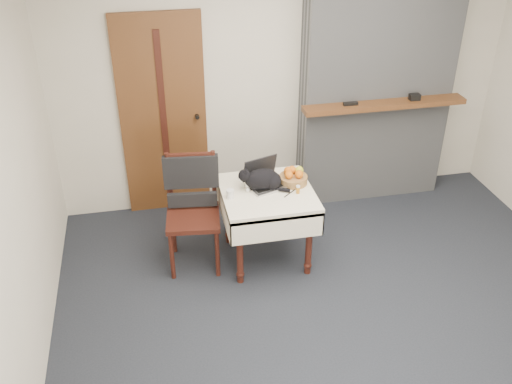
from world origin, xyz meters
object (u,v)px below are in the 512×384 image
(side_table, at_px, (267,202))
(fruit_basket, at_px, (293,177))
(door, at_px, (163,117))
(cat, at_px, (263,179))
(laptop, at_px, (264,179))
(cream_jar, at_px, (230,194))
(chair, at_px, (192,195))
(pill_bottle, at_px, (298,189))

(side_table, height_order, fruit_basket, fruit_basket)
(door, height_order, cat, door)
(laptop, distance_m, cat, 0.08)
(cream_jar, xyz_separation_m, fruit_basket, (0.58, 0.14, 0.02))
(chair, bearing_deg, laptop, 3.36)
(cat, relative_size, cream_jar, 5.72)
(cat, distance_m, pill_bottle, 0.31)
(side_table, bearing_deg, cat, 128.27)
(side_table, bearing_deg, laptop, 91.97)
(cream_jar, xyz_separation_m, pill_bottle, (0.57, -0.04, -0.00))
(side_table, distance_m, cat, 0.21)
(door, relative_size, cat, 4.60)
(side_table, height_order, laptop, laptop)
(chair, bearing_deg, side_table, -6.03)
(laptop, height_order, cream_jar, laptop)
(door, height_order, cream_jar, door)
(laptop, distance_m, cream_jar, 0.36)
(door, height_order, side_table, door)
(side_table, xyz_separation_m, fruit_basket, (0.25, 0.09, 0.17))
(door, xyz_separation_m, pill_bottle, (1.03, -1.15, -0.26))
(pill_bottle, bearing_deg, side_table, 159.51)
(cat, bearing_deg, laptop, 73.54)
(cat, xyz_separation_m, pill_bottle, (0.28, -0.13, -0.05))
(laptop, height_order, fruit_basket, laptop)
(door, relative_size, cream_jar, 26.31)
(cat, xyz_separation_m, chair, (-0.60, 0.10, -0.14))
(cat, bearing_deg, chair, 176.47)
(fruit_basket, distance_m, chair, 0.89)
(laptop, bearing_deg, chair, 158.20)
(cream_jar, bearing_deg, fruit_basket, 13.28)
(side_table, relative_size, cat, 1.79)
(pill_bottle, height_order, chair, chair)
(laptop, distance_m, pill_bottle, 0.32)
(side_table, bearing_deg, pill_bottle, -20.49)
(cat, bearing_deg, cream_jar, -157.58)
(door, xyz_separation_m, side_table, (0.79, -1.06, -0.41))
(cat, relative_size, fruit_basket, 1.76)
(door, distance_m, side_table, 1.38)
(side_table, bearing_deg, door, 126.58)
(cream_jar, distance_m, pill_bottle, 0.57)
(door, distance_m, cream_jar, 1.23)
(cream_jar, bearing_deg, laptop, 25.29)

